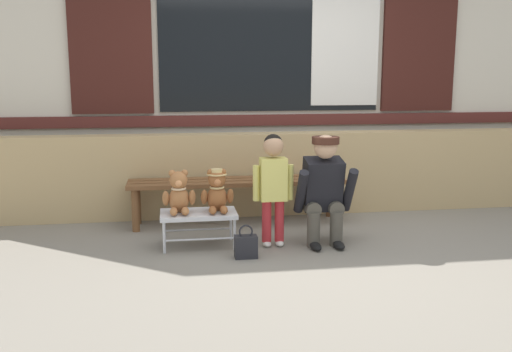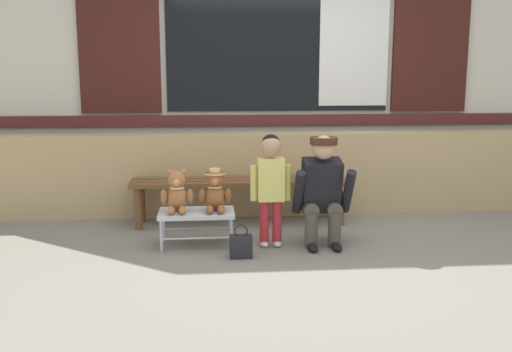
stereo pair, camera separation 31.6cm
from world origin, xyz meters
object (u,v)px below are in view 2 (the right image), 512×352
Objects in this scene: wooden_bench_long at (240,186)px; small_display_bench at (197,215)px; handbag_on_ground at (241,246)px; adult_crouching at (323,190)px; teddy_bear_plain at (177,193)px; teddy_bear_with_hat at (215,191)px; child_standing at (271,178)px.

wooden_bench_long is 3.28× the size of small_display_bench.
adult_crouching is at bearing 21.62° from handbag_on_ground.
wooden_bench_long reaches higher than handbag_on_ground.
handbag_on_ground is at bearing -35.13° from teddy_bear_plain.
wooden_bench_long is 0.90m from teddy_bear_plain.
small_display_bench is 1.76× the size of teddy_bear_with_hat.
teddy_bear_with_hat is at bearing 174.95° from adult_crouching.
wooden_bench_long is 2.21× the size of adult_crouching.
wooden_bench_long is 0.74m from teddy_bear_with_hat.
teddy_bear_plain is 1.00× the size of teddy_bear_with_hat.
teddy_bear_plain is at bearing -179.87° from teddy_bear_with_hat.
teddy_bear_plain reaches higher than handbag_on_ground.
adult_crouching is (0.66, -0.77, 0.11)m from wooden_bench_long.
teddy_bear_plain is 0.38× the size of child_standing.
teddy_bear_plain is at bearing -129.86° from wooden_bench_long.
teddy_bear_with_hat is at bearing -110.27° from wooden_bench_long.
handbag_on_ground is (0.20, -0.36, -0.38)m from teddy_bear_with_hat.
wooden_bench_long is 2.19× the size of child_standing.
teddy_bear_plain is at bearing 144.87° from handbag_on_ground.
adult_crouching is at bearing -5.05° from teddy_bear_with_hat.
child_standing is at bearing 46.17° from handbag_on_ground.
small_display_bench is 0.67× the size of child_standing.
adult_crouching reaches higher than teddy_bear_with_hat.
small_display_bench is 0.71m from child_standing.
child_standing reaches higher than adult_crouching.
child_standing is (0.47, -0.08, 0.12)m from teddy_bear_with_hat.
teddy_bear_with_hat is 0.49m from child_standing.
teddy_bear_plain is 0.32m from teddy_bear_with_hat.
teddy_bear_plain is (-0.16, 0.00, 0.20)m from small_display_bench.
child_standing is 0.63m from handbag_on_ground.
teddy_bear_with_hat is 0.91m from adult_crouching.
child_standing is 1.01× the size of adult_crouching.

